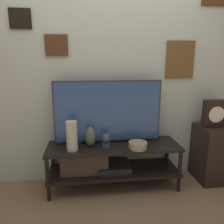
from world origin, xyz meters
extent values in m
plane|color=#846647|center=(0.00, 0.00, 0.00)|extent=(12.00, 12.00, 0.00)
cube|color=beige|center=(0.00, 0.53, 1.35)|extent=(6.40, 0.06, 2.70)
cube|color=#4C2D19|center=(-0.59, 0.49, 1.57)|extent=(0.24, 0.02, 0.22)
cube|color=white|center=(-0.59, 0.48, 1.57)|extent=(0.20, 0.01, 0.18)
cube|color=brown|center=(0.80, 0.49, 1.43)|extent=(0.33, 0.02, 0.42)
cube|color=white|center=(0.80, 0.48, 1.43)|extent=(0.30, 0.01, 0.38)
cube|color=black|center=(-0.94, 0.49, 1.83)|extent=(0.22, 0.02, 0.20)
cube|color=#BCB299|center=(-0.94, 0.48, 1.83)|extent=(0.18, 0.01, 0.17)
cube|color=black|center=(0.00, 0.26, 0.49)|extent=(1.46, 0.44, 0.03)
cube|color=black|center=(0.00, 0.26, 0.19)|extent=(1.46, 0.44, 0.03)
cylinder|color=black|center=(-0.70, 0.07, 0.25)|extent=(0.04, 0.04, 0.50)
cylinder|color=black|center=(0.70, 0.07, 0.25)|extent=(0.04, 0.04, 0.50)
cylinder|color=black|center=(-0.70, 0.45, 0.25)|extent=(0.04, 0.04, 0.50)
cylinder|color=black|center=(0.70, 0.45, 0.25)|extent=(0.04, 0.04, 0.50)
cube|color=black|center=(0.00, 0.26, 0.24)|extent=(0.36, 0.31, 0.07)
cube|color=#47382D|center=(-0.33, 0.26, 0.32)|extent=(0.51, 0.24, 0.22)
cylinder|color=#333338|center=(-0.38, 0.36, 0.51)|extent=(0.05, 0.05, 0.02)
cylinder|color=#333338|center=(0.27, 0.36, 0.51)|extent=(0.05, 0.05, 0.02)
cube|color=#333338|center=(-0.05, 0.36, 0.87)|extent=(1.19, 0.04, 0.69)
cube|color=#33518C|center=(-0.05, 0.35, 0.87)|extent=(1.15, 0.01, 0.65)
cylinder|color=tan|center=(0.24, 0.14, 0.54)|extent=(0.20, 0.20, 0.07)
ellipsoid|color=#4C5647|center=(-0.26, 0.26, 0.61)|extent=(0.12, 0.12, 0.22)
cylinder|color=beige|center=(-0.45, 0.17, 0.66)|extent=(0.12, 0.12, 0.31)
cylinder|color=#2D4251|center=(-0.09, 0.21, 0.53)|extent=(0.09, 0.09, 0.06)
sphere|color=#2D4251|center=(-0.09, 0.21, 0.61)|extent=(0.10, 0.10, 0.10)
cube|color=black|center=(1.22, 0.28, 0.33)|extent=(0.42, 0.41, 0.66)
cube|color=black|center=(1.17, 0.29, 0.82)|extent=(0.25, 0.10, 0.32)
cylinder|color=white|center=(1.17, 0.24, 0.82)|extent=(0.19, 0.01, 0.19)
camera|label=1|loc=(-0.29, -1.99, 1.42)|focal=35.00mm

